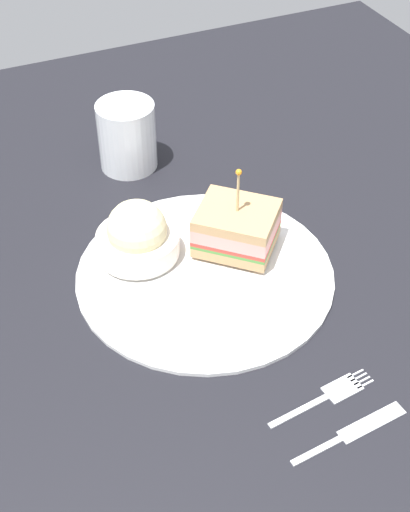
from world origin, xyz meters
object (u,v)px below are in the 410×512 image
at_px(coleslaw_bowl, 137,235).
at_px(sandwich_half_center, 237,228).
at_px(plate, 205,272).
at_px(fork, 332,394).
at_px(knife, 355,431).
at_px(drink_glass, 127,139).

bearing_deg(coleslaw_bowl, sandwich_half_center, 72.78).
bearing_deg(sandwich_half_center, plate, -64.25).
bearing_deg(sandwich_half_center, coleslaw_bowl, -107.22).
bearing_deg(fork, knife, -2.77).
distance_m(plate, coleslaw_bowl, 0.09).
bearing_deg(coleslaw_bowl, knife, 18.29).
xyz_separation_m(plate, knife, (0.24, 0.04, -0.00)).
height_order(sandwich_half_center, fork, sandwich_half_center).
bearing_deg(knife, sandwich_half_center, 178.27).
distance_m(coleslaw_bowl, knife, 0.32).
relative_size(coleslaw_bowl, knife, 0.76).
bearing_deg(fork, coleslaw_bowl, -158.41).
relative_size(sandwich_half_center, knife, 0.92).
bearing_deg(drink_glass, plate, 1.42).
xyz_separation_m(coleslaw_bowl, knife, (0.30, 0.10, -0.03)).
height_order(plate, drink_glass, drink_glass).
relative_size(fork, knife, 0.94).
xyz_separation_m(plate, coleslaw_bowl, (-0.06, -0.06, 0.03)).
bearing_deg(drink_glass, sandwich_half_center, 14.50).
bearing_deg(fork, drink_glass, -173.53).
height_order(coleslaw_bowl, drink_glass, drink_glass).
distance_m(coleslaw_bowl, fork, 0.28).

